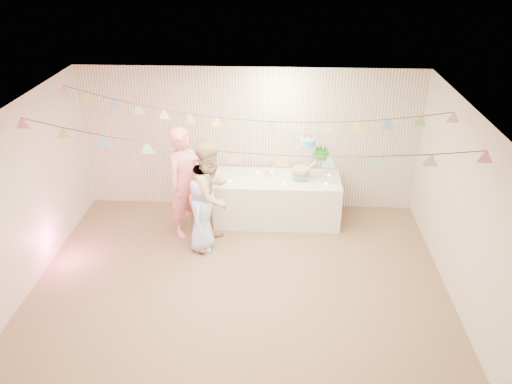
{
  "coord_description": "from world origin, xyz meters",
  "views": [
    {
      "loc": [
        0.54,
        -5.76,
        4.59
      ],
      "look_at": [
        0.2,
        0.8,
        1.15
      ],
      "focal_mm": 35.0,
      "sensor_mm": 36.0,
      "label": 1
    }
  ],
  "objects_px": {
    "table": "(277,199)",
    "person_child": "(202,214)",
    "cake_stand": "(310,161)",
    "person_adult_a": "(186,182)",
    "person_adult_b": "(211,194)"
  },
  "relations": [
    {
      "from": "table",
      "to": "cake_stand",
      "type": "relative_size",
      "value": 2.86
    },
    {
      "from": "cake_stand",
      "to": "table",
      "type": "bearing_deg",
      "value": -174.81
    },
    {
      "from": "cake_stand",
      "to": "person_adult_a",
      "type": "xyz_separation_m",
      "value": [
        -2.05,
        -0.55,
        -0.18
      ]
    },
    {
      "from": "table",
      "to": "cake_stand",
      "type": "distance_m",
      "value": 0.91
    },
    {
      "from": "cake_stand",
      "to": "person_adult_a",
      "type": "relative_size",
      "value": 0.4
    },
    {
      "from": "table",
      "to": "person_child",
      "type": "xyz_separation_m",
      "value": [
        -1.18,
        -0.96,
        0.22
      ]
    },
    {
      "from": "table",
      "to": "person_child",
      "type": "height_order",
      "value": "person_child"
    },
    {
      "from": "person_adult_a",
      "to": "person_adult_b",
      "type": "height_order",
      "value": "person_adult_a"
    },
    {
      "from": "person_adult_a",
      "to": "person_adult_b",
      "type": "bearing_deg",
      "value": -89.88
    },
    {
      "from": "person_adult_a",
      "to": "person_adult_b",
      "type": "distance_m",
      "value": 0.55
    },
    {
      "from": "table",
      "to": "person_adult_b",
      "type": "xyz_separation_m",
      "value": [
        -1.04,
        -0.8,
        0.49
      ]
    },
    {
      "from": "cake_stand",
      "to": "person_child",
      "type": "bearing_deg",
      "value": -149.71
    },
    {
      "from": "person_adult_b",
      "to": "person_child",
      "type": "height_order",
      "value": "person_adult_b"
    },
    {
      "from": "table",
      "to": "person_adult_b",
      "type": "distance_m",
      "value": 1.41
    },
    {
      "from": "table",
      "to": "person_adult_b",
      "type": "relative_size",
      "value": 1.21
    }
  ]
}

